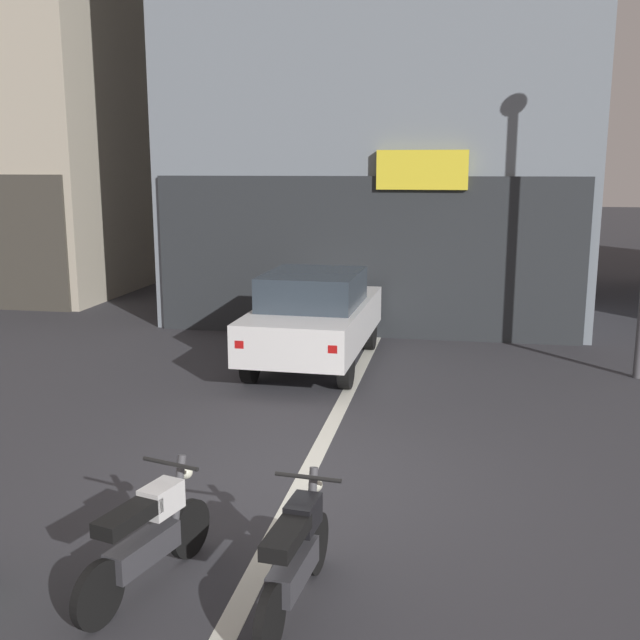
% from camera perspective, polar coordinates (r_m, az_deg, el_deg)
% --- Properties ---
extents(ground_plane, '(120.00, 120.00, 0.00)m').
position_cam_1_polar(ground_plane, '(8.34, -1.34, -12.29)').
color(ground_plane, '#333338').
extents(lane_centre_line, '(0.20, 18.00, 0.01)m').
position_cam_1_polar(lane_centre_line, '(13.96, 3.77, -2.38)').
color(lane_centre_line, silver).
rests_on(lane_centre_line, ground).
extents(car_white_crossing_near, '(1.85, 4.14, 1.64)m').
position_cam_1_polar(car_white_crossing_near, '(12.78, -0.41, 0.39)').
color(car_white_crossing_near, black).
rests_on(car_white_crossing_near, ground).
extents(motorcycle_white_row_leftmost, '(0.61, 1.63, 0.98)m').
position_cam_1_polar(motorcycle_white_row_leftmost, '(6.42, -13.02, -15.77)').
color(motorcycle_white_row_leftmost, black).
rests_on(motorcycle_white_row_leftmost, ground).
extents(motorcycle_black_row_left_mid, '(0.55, 1.67, 0.98)m').
position_cam_1_polar(motorcycle_black_row_left_mid, '(6.01, -1.87, -17.47)').
color(motorcycle_black_row_left_mid, black).
rests_on(motorcycle_black_row_left_mid, ground).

